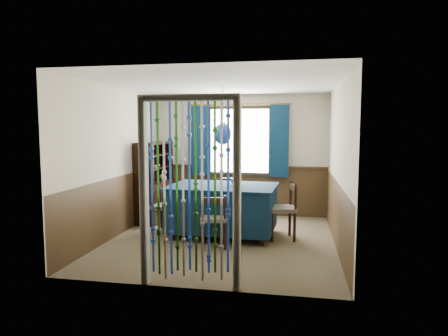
% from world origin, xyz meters
% --- Properties ---
extents(floor, '(4.00, 4.00, 0.00)m').
position_xyz_m(floor, '(0.00, 0.00, 0.00)').
color(floor, brown).
rests_on(floor, ground).
extents(ceiling, '(4.00, 4.00, 0.00)m').
position_xyz_m(ceiling, '(0.00, 0.00, 2.50)').
color(ceiling, silver).
rests_on(ceiling, ground).
extents(wall_back, '(3.60, 0.00, 3.60)m').
position_xyz_m(wall_back, '(0.00, 2.00, 1.25)').
color(wall_back, beige).
rests_on(wall_back, ground).
extents(wall_front, '(3.60, 0.00, 3.60)m').
position_xyz_m(wall_front, '(0.00, -2.00, 1.25)').
color(wall_front, beige).
rests_on(wall_front, ground).
extents(wall_left, '(0.00, 4.00, 4.00)m').
position_xyz_m(wall_left, '(-1.80, 0.00, 1.25)').
color(wall_left, beige).
rests_on(wall_left, ground).
extents(wall_right, '(0.00, 4.00, 4.00)m').
position_xyz_m(wall_right, '(1.80, 0.00, 1.25)').
color(wall_right, beige).
rests_on(wall_right, ground).
extents(wainscot_back, '(3.60, 0.00, 3.60)m').
position_xyz_m(wainscot_back, '(0.00, 1.99, 0.50)').
color(wainscot_back, '#3C2916').
rests_on(wainscot_back, ground).
extents(wainscot_front, '(3.60, 0.00, 3.60)m').
position_xyz_m(wainscot_front, '(0.00, -1.99, 0.50)').
color(wainscot_front, '#3C2916').
rests_on(wainscot_front, ground).
extents(wainscot_left, '(0.00, 4.00, 4.00)m').
position_xyz_m(wainscot_left, '(-1.79, 0.00, 0.50)').
color(wainscot_left, '#3C2916').
rests_on(wainscot_left, ground).
extents(wainscot_right, '(0.00, 4.00, 4.00)m').
position_xyz_m(wainscot_right, '(1.79, 0.00, 0.50)').
color(wainscot_right, '#3C2916').
rests_on(wainscot_right, ground).
extents(window, '(1.32, 0.12, 1.42)m').
position_xyz_m(window, '(0.00, 1.95, 1.55)').
color(window, black).
rests_on(window, wall_back).
extents(doorway, '(1.16, 0.12, 2.18)m').
position_xyz_m(doorway, '(0.00, -1.94, 1.05)').
color(doorway, silver).
rests_on(doorway, ground).
extents(dining_table, '(1.83, 1.30, 0.86)m').
position_xyz_m(dining_table, '(-0.04, 0.28, 0.49)').
color(dining_table, '#0B2239').
rests_on(dining_table, floor).
extents(chair_near, '(0.47, 0.46, 0.82)m').
position_xyz_m(chair_near, '(-0.04, -0.42, 0.44)').
color(chair_near, black).
rests_on(chair_near, floor).
extents(chair_far, '(0.51, 0.49, 0.89)m').
position_xyz_m(chair_far, '(-0.04, 1.10, 0.47)').
color(chair_far, black).
rests_on(chair_far, floor).
extents(chair_left, '(0.45, 0.47, 0.84)m').
position_xyz_m(chair_left, '(-1.11, 0.34, 0.45)').
color(chair_left, black).
rests_on(chair_left, floor).
extents(chair_right, '(0.53, 0.54, 0.93)m').
position_xyz_m(chair_right, '(0.97, 0.26, 0.49)').
color(chair_right, black).
rests_on(chair_right, floor).
extents(sideboard, '(0.44, 1.19, 1.54)m').
position_xyz_m(sideboard, '(-1.58, 1.20, 0.55)').
color(sideboard, black).
rests_on(sideboard, floor).
extents(pendant_lamp, '(0.29, 0.29, 0.96)m').
position_xyz_m(pendant_lamp, '(-0.04, 0.28, 1.72)').
color(pendant_lamp, olive).
rests_on(pendant_lamp, ceiling).
extents(vase_table, '(0.20, 0.20, 0.18)m').
position_xyz_m(vase_table, '(0.17, 0.41, 0.94)').
color(vase_table, '#163F9B').
rests_on(vase_table, dining_table).
extents(bowl_shelf, '(0.25, 0.25, 0.05)m').
position_xyz_m(bowl_shelf, '(-1.52, 1.01, 1.08)').
color(bowl_shelf, beige).
rests_on(bowl_shelf, sideboard).
extents(vase_sideboard, '(0.21, 0.21, 0.17)m').
position_xyz_m(vase_sideboard, '(-1.52, 1.48, 0.86)').
color(vase_sideboard, beige).
rests_on(vase_sideboard, sideboard).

